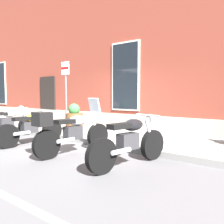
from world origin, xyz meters
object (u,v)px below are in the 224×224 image
Objects in this scene: motorcycle_silver_touring at (71,131)px; parking_sign at (66,86)px; motorcycle_white_sport at (10,120)px; barrel_planter at (74,119)px; motorcycle_yellow_naked at (32,128)px; motorcycle_black_naked at (130,141)px.

parking_sign reaches higher than motorcycle_silver_touring.
motorcycle_white_sport is 2.12m from barrel_planter.
motorcycle_white_sport reaches higher than motorcycle_yellow_naked.
motorcycle_silver_touring reaches higher than motorcycle_yellow_naked.
motorcycle_yellow_naked is 1.85m from barrel_planter.
motorcycle_silver_touring is 2.29× the size of barrel_planter.
barrel_planter is at bearing 152.98° from motorcycle_black_naked.
parking_sign is 2.54× the size of barrel_planter.
motorcycle_black_naked reaches higher than motorcycle_yellow_naked.
motorcycle_white_sport is at bearing 174.84° from motorcycle_silver_touring.
motorcycle_silver_touring is 3.07m from parking_sign.
parking_sign is at bearing 105.40° from motorcycle_yellow_naked.
motorcycle_white_sport is 4.98m from motorcycle_black_naked.
motorcycle_white_sport reaches higher than motorcycle_black_naked.
motorcycle_black_naked is 0.86× the size of parking_sign.
motorcycle_silver_touring is at bearing -177.17° from motorcycle_black_naked.
barrel_planter reaches higher than motorcycle_white_sport.
motorcycle_white_sport is 2.18× the size of barrel_planter.
motorcycle_black_naked is (1.65, 0.08, -0.06)m from motorcycle_silver_touring.
barrel_planter is at bearing 135.46° from motorcycle_silver_touring.
motorcycle_yellow_naked is 3.40m from motorcycle_black_naked.
motorcycle_black_naked is (3.40, -0.00, 0.02)m from motorcycle_yellow_naked.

